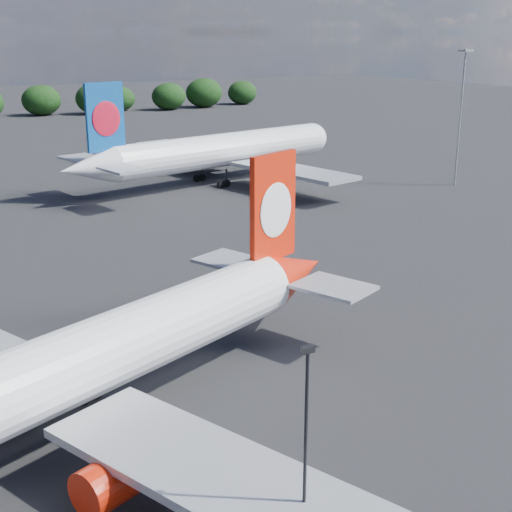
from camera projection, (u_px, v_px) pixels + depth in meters
qantas_airliner at (104, 355)px, 42.86m from camera, size 42.75×41.14×14.49m
china_southern_airliner at (215, 152)px, 111.48m from camera, size 50.44×48.21×16.54m
apron_lamp_post at (305, 448)px, 30.34m from camera, size 0.55×0.30×10.78m
floodlight_mast_near at (462, 98)px, 107.91m from camera, size 1.60×1.60×20.57m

